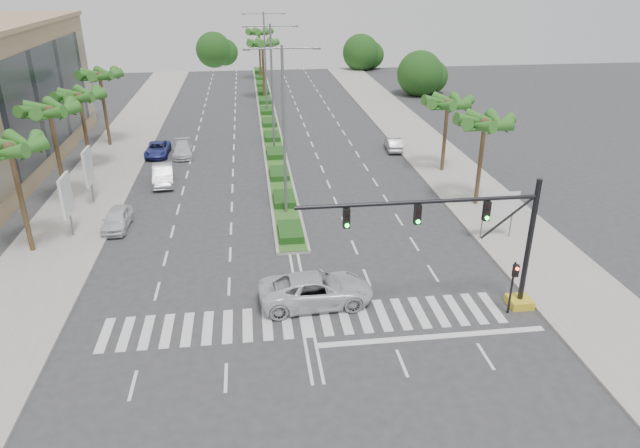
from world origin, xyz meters
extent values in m
plane|color=#333335|center=(0.00, 0.00, 0.00)|extent=(160.00, 160.00, 0.00)
cube|color=gray|center=(15.20, 20.00, 0.07)|extent=(6.00, 120.00, 0.15)
cube|color=gray|center=(-15.20, 20.00, 0.07)|extent=(6.00, 120.00, 0.15)
cube|color=gray|center=(0.00, 45.00, 0.10)|extent=(2.20, 75.00, 0.20)
cube|color=#385C1F|center=(0.00, 45.00, 0.22)|extent=(1.80, 75.00, 0.04)
cube|color=gold|center=(11.50, 0.00, 0.23)|extent=(1.20, 1.20, 0.45)
cylinder|color=black|center=(11.50, 0.00, 3.70)|extent=(0.28, 0.28, 7.00)
cylinder|color=black|center=(5.50, 0.00, 6.30)|extent=(12.00, 0.20, 0.20)
cylinder|color=black|center=(10.10, 0.00, 5.20)|extent=(2.53, 0.12, 2.15)
cube|color=black|center=(9.00, 0.00, 5.65)|extent=(0.32, 0.24, 1.00)
cylinder|color=#19E533|center=(9.00, -0.14, 5.33)|extent=(0.20, 0.06, 0.20)
cube|color=black|center=(5.50, 0.00, 5.65)|extent=(0.32, 0.24, 1.00)
cylinder|color=#19E533|center=(5.50, -0.14, 5.33)|extent=(0.20, 0.06, 0.20)
cube|color=black|center=(2.00, 0.00, 5.65)|extent=(0.32, 0.24, 1.00)
cylinder|color=#19E533|center=(2.00, -0.14, 5.33)|extent=(0.20, 0.06, 0.20)
cylinder|color=black|center=(10.60, -0.60, 1.50)|extent=(0.12, 0.12, 3.00)
cube|color=black|center=(10.60, -0.75, 2.60)|extent=(0.28, 0.22, 0.65)
cylinder|color=red|center=(10.60, -0.88, 2.78)|extent=(0.18, 0.05, 0.18)
cylinder|color=slate|center=(12.50, 8.00, 1.40)|extent=(0.10, 0.10, 2.80)
cylinder|color=slate|center=(14.50, 8.00, 1.40)|extent=(0.10, 0.10, 2.80)
cube|color=#0C6638|center=(13.50, 8.00, 2.60)|extent=(2.60, 0.08, 1.50)
cube|color=white|center=(13.50, 7.95, 2.60)|extent=(2.70, 0.02, 1.60)
cylinder|color=slate|center=(-14.50, 12.00, 1.40)|extent=(0.12, 0.12, 2.80)
cube|color=white|center=(-14.50, 12.00, 3.00)|extent=(0.18, 2.10, 2.70)
cube|color=#D8594C|center=(-14.50, 12.00, 3.00)|extent=(0.12, 2.00, 2.60)
cylinder|color=slate|center=(-14.50, 18.00, 1.40)|extent=(0.12, 0.12, 2.80)
cube|color=white|center=(-14.50, 18.00, 3.00)|extent=(0.18, 2.10, 2.70)
cube|color=#D8594C|center=(-14.50, 18.00, 3.00)|extent=(0.12, 2.00, 2.60)
cylinder|color=brown|center=(-16.50, 10.00, 3.50)|extent=(0.32, 0.32, 7.00)
sphere|color=brown|center=(-16.50, 10.00, 6.90)|extent=(0.70, 0.70, 0.70)
cone|color=#275F1E|center=(-15.40, 10.00, 6.80)|extent=(0.90, 3.62, 1.50)
cone|color=#275F1E|center=(-15.81, 10.86, 6.80)|extent=(3.39, 2.96, 1.50)
cone|color=#275F1E|center=(-16.74, 11.07, 6.80)|extent=(3.73, 1.68, 1.50)
cone|color=#275F1E|center=(-15.81, 9.14, 6.80)|extent=(3.39, 2.96, 1.50)
cylinder|color=brown|center=(-16.50, 18.00, 3.70)|extent=(0.32, 0.32, 7.40)
sphere|color=brown|center=(-16.50, 18.00, 7.30)|extent=(0.70, 0.70, 0.70)
cone|color=#275F1E|center=(-15.40, 18.00, 7.20)|extent=(0.90, 3.62, 1.50)
cone|color=#275F1E|center=(-15.81, 18.86, 7.20)|extent=(3.39, 2.96, 1.50)
cone|color=#275F1E|center=(-16.74, 19.07, 7.20)|extent=(3.73, 1.68, 1.50)
cone|color=#275F1E|center=(-17.49, 18.48, 7.20)|extent=(2.38, 3.65, 1.50)
cone|color=#275F1E|center=(-17.49, 17.52, 7.20)|extent=(2.38, 3.65, 1.50)
cone|color=#275F1E|center=(-16.74, 16.93, 7.20)|extent=(3.73, 1.68, 1.50)
cone|color=#275F1E|center=(-15.81, 17.14, 7.20)|extent=(3.39, 2.96, 1.50)
cylinder|color=brown|center=(-16.50, 26.00, 3.40)|extent=(0.32, 0.32, 6.80)
sphere|color=brown|center=(-16.50, 26.00, 6.70)|extent=(0.70, 0.70, 0.70)
cone|color=#275F1E|center=(-15.40, 26.00, 6.60)|extent=(0.90, 3.62, 1.50)
cone|color=#275F1E|center=(-15.81, 26.86, 6.60)|extent=(3.39, 2.96, 1.50)
cone|color=#275F1E|center=(-16.74, 27.07, 6.60)|extent=(3.73, 1.68, 1.50)
cone|color=#275F1E|center=(-17.49, 26.48, 6.60)|extent=(2.38, 3.65, 1.50)
cone|color=#275F1E|center=(-17.49, 25.52, 6.60)|extent=(2.38, 3.65, 1.50)
cone|color=#275F1E|center=(-16.74, 24.93, 6.60)|extent=(3.73, 1.68, 1.50)
cone|color=#275F1E|center=(-15.81, 25.14, 6.60)|extent=(3.39, 2.96, 1.50)
cylinder|color=brown|center=(-16.50, 34.00, 3.60)|extent=(0.32, 0.32, 7.20)
sphere|color=brown|center=(-16.50, 34.00, 7.10)|extent=(0.70, 0.70, 0.70)
cone|color=#275F1E|center=(-15.40, 34.00, 7.00)|extent=(0.90, 3.62, 1.50)
cone|color=#275F1E|center=(-15.81, 34.86, 7.00)|extent=(3.39, 2.96, 1.50)
cone|color=#275F1E|center=(-16.74, 35.07, 7.00)|extent=(3.73, 1.68, 1.50)
cone|color=#275F1E|center=(-17.49, 34.48, 7.00)|extent=(2.38, 3.65, 1.50)
cone|color=#275F1E|center=(-17.49, 33.52, 7.00)|extent=(2.38, 3.65, 1.50)
cone|color=#275F1E|center=(-16.74, 32.93, 7.00)|extent=(3.73, 1.68, 1.50)
cone|color=#275F1E|center=(-15.81, 33.14, 7.00)|extent=(3.39, 2.96, 1.50)
cylinder|color=brown|center=(14.50, 14.00, 3.25)|extent=(0.32, 0.32, 6.50)
sphere|color=brown|center=(14.50, 14.00, 6.40)|extent=(0.70, 0.70, 0.70)
cone|color=#275F1E|center=(15.60, 14.00, 6.30)|extent=(0.90, 3.62, 1.50)
cone|color=#275F1E|center=(15.19, 14.86, 6.30)|extent=(3.39, 2.96, 1.50)
cone|color=#275F1E|center=(14.26, 15.07, 6.30)|extent=(3.73, 1.68, 1.50)
cone|color=#275F1E|center=(13.51, 14.48, 6.30)|extent=(2.38, 3.65, 1.50)
cone|color=#275F1E|center=(13.51, 13.52, 6.30)|extent=(2.38, 3.65, 1.50)
cone|color=#275F1E|center=(14.26, 12.93, 6.30)|extent=(3.73, 1.68, 1.50)
cone|color=#275F1E|center=(15.19, 13.14, 6.30)|extent=(3.39, 2.96, 1.50)
cylinder|color=brown|center=(14.50, 22.00, 3.10)|extent=(0.32, 0.32, 6.20)
sphere|color=brown|center=(14.50, 22.00, 6.10)|extent=(0.70, 0.70, 0.70)
cone|color=#275F1E|center=(15.60, 22.00, 6.00)|extent=(0.90, 3.62, 1.50)
cone|color=#275F1E|center=(15.19, 22.86, 6.00)|extent=(3.39, 2.96, 1.50)
cone|color=#275F1E|center=(14.26, 23.07, 6.00)|extent=(3.73, 1.68, 1.50)
cone|color=#275F1E|center=(13.51, 22.48, 6.00)|extent=(2.38, 3.65, 1.50)
cone|color=#275F1E|center=(13.51, 21.52, 6.00)|extent=(2.38, 3.65, 1.50)
cone|color=#275F1E|center=(14.26, 20.93, 6.00)|extent=(3.73, 1.68, 1.50)
cone|color=#275F1E|center=(15.19, 21.14, 6.00)|extent=(3.39, 2.96, 1.50)
cylinder|color=brown|center=(0.00, 55.00, 3.75)|extent=(0.32, 0.32, 7.50)
sphere|color=brown|center=(0.00, 55.00, 7.40)|extent=(0.70, 0.70, 0.70)
cone|color=#275F1E|center=(1.10, 55.00, 7.30)|extent=(0.90, 3.62, 1.50)
cone|color=#275F1E|center=(0.69, 55.86, 7.30)|extent=(3.39, 2.96, 1.50)
cone|color=#275F1E|center=(-0.24, 56.07, 7.30)|extent=(3.73, 1.68, 1.50)
cone|color=#275F1E|center=(-0.99, 55.48, 7.30)|extent=(2.38, 3.65, 1.50)
cone|color=#275F1E|center=(-0.99, 54.52, 7.30)|extent=(2.38, 3.65, 1.50)
cone|color=#275F1E|center=(-0.24, 53.93, 7.30)|extent=(3.73, 1.68, 1.50)
cone|color=#275F1E|center=(0.69, 54.14, 7.30)|extent=(3.39, 2.96, 1.50)
cylinder|color=brown|center=(0.00, 70.00, 3.75)|extent=(0.32, 0.32, 7.50)
sphere|color=brown|center=(0.00, 70.00, 7.40)|extent=(0.70, 0.70, 0.70)
cone|color=#275F1E|center=(1.10, 70.00, 7.30)|extent=(0.90, 3.62, 1.50)
cone|color=#275F1E|center=(0.69, 70.86, 7.30)|extent=(3.39, 2.96, 1.50)
cone|color=#275F1E|center=(-0.24, 71.07, 7.30)|extent=(3.73, 1.68, 1.50)
cone|color=#275F1E|center=(-0.99, 70.48, 7.30)|extent=(2.38, 3.65, 1.50)
cone|color=#275F1E|center=(-0.99, 69.52, 7.30)|extent=(2.38, 3.65, 1.50)
cone|color=#275F1E|center=(-0.24, 68.93, 7.30)|extent=(3.73, 1.68, 1.50)
cone|color=#275F1E|center=(0.69, 69.14, 7.30)|extent=(3.39, 2.96, 1.50)
cylinder|color=slate|center=(0.00, 14.00, 6.00)|extent=(0.20, 0.20, 12.00)
cylinder|color=slate|center=(-1.20, 14.00, 11.80)|extent=(2.40, 0.10, 0.10)
cylinder|color=slate|center=(1.20, 14.00, 11.80)|extent=(2.40, 0.10, 0.10)
cube|color=slate|center=(-2.30, 14.00, 11.75)|extent=(0.50, 0.25, 0.12)
cube|color=slate|center=(2.30, 14.00, 11.75)|extent=(0.50, 0.25, 0.12)
cylinder|color=slate|center=(0.00, 30.00, 6.00)|extent=(0.20, 0.20, 12.00)
cylinder|color=slate|center=(-1.20, 30.00, 11.80)|extent=(2.40, 0.10, 0.10)
cylinder|color=slate|center=(1.20, 30.00, 11.80)|extent=(2.40, 0.10, 0.10)
cube|color=slate|center=(-2.30, 30.00, 11.75)|extent=(0.50, 0.25, 0.12)
cube|color=slate|center=(2.30, 30.00, 11.75)|extent=(0.50, 0.25, 0.12)
cylinder|color=slate|center=(0.00, 46.00, 6.00)|extent=(0.20, 0.20, 12.00)
cylinder|color=slate|center=(-1.20, 46.00, 11.80)|extent=(2.40, 0.10, 0.10)
cylinder|color=slate|center=(1.20, 46.00, 11.80)|extent=(2.40, 0.10, 0.10)
cube|color=slate|center=(-2.30, 46.00, 11.75)|extent=(0.50, 0.25, 0.12)
cube|color=slate|center=(2.30, 46.00, 11.75)|extent=(0.50, 0.25, 0.12)
imported|color=silver|center=(-11.80, 13.05, 0.70)|extent=(1.76, 4.14, 1.39)
imported|color=#B8B8BD|center=(-9.75, 21.96, 0.78)|extent=(2.17, 4.91, 1.57)
imported|color=navy|center=(-11.24, 30.08, 0.63)|extent=(2.17, 4.59, 1.27)
imported|color=silver|center=(-8.85, 29.68, 0.64)|extent=(2.15, 4.57, 1.29)
imported|color=silver|center=(0.70, 1.61, 0.85)|extent=(6.29, 3.18, 1.71)
imported|color=#9D9DA2|center=(11.80, 28.88, 0.64)|extent=(1.73, 4.01, 1.29)
camera|label=1|loc=(-2.44, -24.57, 16.54)|focal=32.00mm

